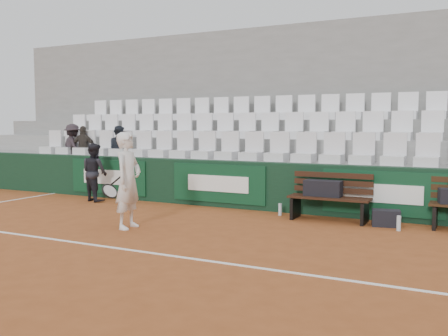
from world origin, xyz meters
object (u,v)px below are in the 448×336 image
Objects in this scene: bench_left at (329,209)px; sports_bag_left at (323,188)px; spectator_a at (72,130)px; spectator_c at (119,132)px; tennis_player at (128,181)px; ball_kid at (95,172)px; spectator_b at (83,132)px; water_bottle_near at (280,209)px; water_bottle_far at (399,223)px; sports_bag_ground at (386,218)px.

bench_left is 0.40m from sports_bag_left.
spectator_c is at bearing -156.86° from spectator_a.
spectator_c is (-5.71, 1.08, 1.38)m from bench_left.
tennis_player is 1.32× the size of spectator_a.
spectator_b reaches higher than ball_kid.
spectator_a is at bearing 143.05° from tennis_player.
tennis_player reaches higher than bench_left.
spectator_c is at bearing 168.36° from water_bottle_near.
water_bottle_near is 0.19× the size of spectator_a.
ball_kid is at bearing 117.49° from spectator_b.
tennis_player is 5.21m from spectator_b.
sports_bag_left is 1.54m from water_bottle_far.
sports_bag_ground is at bearing -161.64° from ball_kid.
spectator_b is (-5.89, 0.97, 1.48)m from water_bottle_near.
spectator_b reaches higher than sports_bag_left.
water_bottle_near is 0.20× the size of spectator_c.
bench_left is at bearing -18.70° from sports_bag_left.
water_bottle_near is at bearing 50.28° from tennis_player.
ball_kid is 1.08× the size of spectator_a.
spectator_c reaches higher than bench_left.
water_bottle_far is 0.21× the size of spectator_a.
ball_kid is at bearing 115.00° from spectator_c.
ball_kid is at bearing -179.25° from bench_left.
bench_left is 7.48m from spectator_a.
spectator_b reaches higher than tennis_player.
ball_kid is at bearing -178.75° from sports_bag_left.
sports_bag_left is at bearing -174.73° from spectator_c.
tennis_player is at bearing -141.11° from sports_bag_left.
ball_kid is (-4.52, -0.18, 0.56)m from water_bottle_near.
water_bottle_near is 5.03m from spectator_c.
ball_kid is (-5.52, -0.07, 0.45)m from bench_left.
spectator_a is (-8.55, 1.42, 1.50)m from water_bottle_far.
water_bottle_near is at bearing 173.97° from bench_left.
water_bottle_near is 6.15m from spectator_b.
water_bottle_far is 0.21× the size of spectator_c.
sports_bag_ground is (1.16, -0.08, -0.45)m from sports_bag_left.
sports_bag_left is 5.76m from spectator_c.
bench_left is 6.24× the size of water_bottle_near.
sports_bag_left reaches higher than bench_left.
water_bottle_far is (2.28, -0.44, 0.01)m from water_bottle_near.
sports_bag_ground is 2.03m from water_bottle_near.
sports_bag_ground is 0.38× the size of spectator_a.
water_bottle_near is 2.32m from water_bottle_far.
water_bottle_far reaches higher than water_bottle_near.
ball_kid is (-6.80, 0.27, 0.55)m from water_bottle_far.
sports_bag_left is at bearing 148.82° from spectator_b.
water_bottle_near is at bearing 168.97° from water_bottle_far.
water_bottle_far is at bearing -175.70° from spectator_c.
bench_left is at bearing 148.62° from spectator_b.
sports_bag_ground is (1.03, -0.04, -0.08)m from bench_left.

